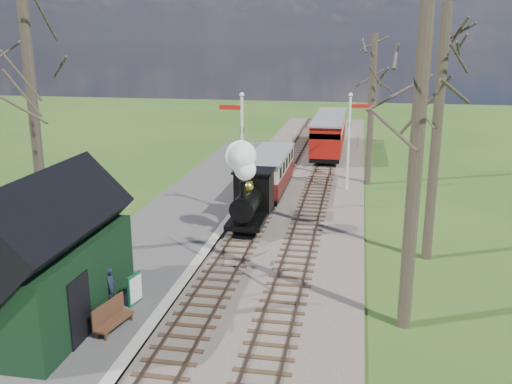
% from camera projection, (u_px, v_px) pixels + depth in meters
% --- Properties ---
extents(distant_hills, '(114.40, 48.00, 22.02)m').
position_uv_depth(distant_hills, '(329.00, 225.00, 78.42)').
color(distant_hills, '#385B23').
rests_on(distant_hills, ground).
extents(ballast_bed, '(8.00, 60.00, 0.10)m').
position_uv_depth(ballast_bed, '(296.00, 188.00, 33.94)').
color(ballast_bed, brown).
rests_on(ballast_bed, ground).
extents(track_near, '(1.60, 60.00, 0.15)m').
position_uv_depth(track_near, '(274.00, 186.00, 34.15)').
color(track_near, brown).
rests_on(track_near, ground).
extents(track_far, '(1.60, 60.00, 0.15)m').
position_uv_depth(track_far, '(318.00, 188.00, 33.70)').
color(track_far, brown).
rests_on(track_far, ground).
extents(platform, '(5.00, 44.00, 0.20)m').
position_uv_depth(platform, '(177.00, 225.00, 27.16)').
color(platform, '#474442').
rests_on(platform, ground).
extents(coping_strip, '(0.40, 44.00, 0.21)m').
position_uv_depth(coping_strip, '(224.00, 227.00, 26.76)').
color(coping_strip, '#B2AD9E').
rests_on(coping_strip, ground).
extents(station_shed, '(3.25, 6.30, 4.78)m').
position_uv_depth(station_shed, '(46.00, 259.00, 17.23)').
color(station_shed, black).
rests_on(station_shed, platform).
extents(semaphore_near, '(1.22, 0.24, 6.22)m').
position_uv_depth(semaphore_near, '(241.00, 146.00, 27.66)').
color(semaphore_near, silver).
rests_on(semaphore_near, ground).
extents(semaphore_far, '(1.22, 0.24, 5.72)m').
position_uv_depth(semaphore_far, '(350.00, 135.00, 32.54)').
color(semaphore_far, silver).
rests_on(semaphore_far, ground).
extents(bare_trees, '(15.51, 22.39, 12.00)m').
position_uv_depth(bare_trees, '(263.00, 135.00, 21.28)').
color(bare_trees, '#382D23').
rests_on(bare_trees, ground).
extents(fence_line, '(12.60, 0.08, 1.00)m').
position_uv_depth(fence_line, '(303.00, 139.00, 47.27)').
color(fence_line, slate).
rests_on(fence_line, ground).
extents(locomotive, '(1.71, 4.00, 4.28)m').
position_uv_depth(locomotive, '(249.00, 189.00, 26.24)').
color(locomotive, black).
rests_on(locomotive, ground).
extents(coach, '(2.00, 6.85, 2.10)m').
position_uv_depth(coach, '(270.00, 171.00, 32.13)').
color(coach, black).
rests_on(coach, ground).
extents(red_carriage_a, '(2.26, 5.60, 2.38)m').
position_uv_depth(red_carriage_a, '(327.00, 139.00, 41.19)').
color(red_carriage_a, black).
rests_on(red_carriage_a, ground).
extents(red_carriage_b, '(2.26, 5.60, 2.38)m').
position_uv_depth(red_carriage_b, '(331.00, 128.00, 46.41)').
color(red_carriage_b, black).
rests_on(red_carriage_b, ground).
extents(sign_board, '(0.25, 0.72, 1.05)m').
position_uv_depth(sign_board, '(135.00, 289.00, 18.78)').
color(sign_board, '#104C2E').
rests_on(sign_board, platform).
extents(bench, '(0.74, 1.59, 0.87)m').
position_uv_depth(bench, '(111.00, 316.00, 17.20)').
color(bench, '#4B2D1B').
rests_on(bench, platform).
extents(person, '(0.45, 0.59, 1.45)m').
position_uv_depth(person, '(111.00, 288.00, 18.35)').
color(person, black).
rests_on(person, platform).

